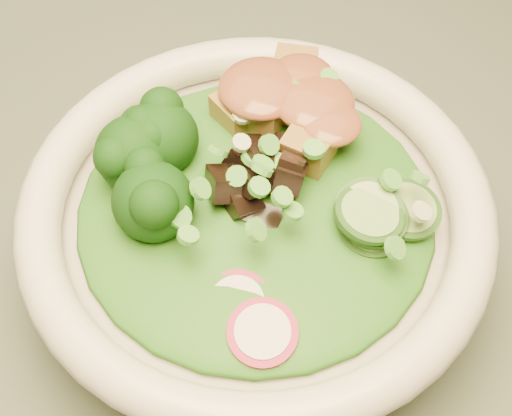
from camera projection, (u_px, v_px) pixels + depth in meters
The scene contains 10 objects.
dining_table at pixel (124, 283), 0.63m from camera, with size 1.20×0.80×0.75m.
salad_bowl at pixel (256, 227), 0.47m from camera, with size 0.30×0.30×0.08m.
lettuce_bed at pixel (256, 207), 0.45m from camera, with size 0.23×0.23×0.03m, color #255D13.
broccoli_florets at pixel (146, 173), 0.44m from camera, with size 0.09×0.08×0.05m, color black, non-canonical shape.
radish_slices at pixel (233, 307), 0.40m from camera, with size 0.12×0.04×0.02m, color maroon, non-canonical shape.
cucumber_slices at pixel (373, 217), 0.43m from camera, with size 0.08×0.08×0.04m, color #8AB966, non-canonical shape.
mushroom_heap at pixel (261, 175), 0.45m from camera, with size 0.08×0.08×0.04m, color black, non-canonical shape.
tofu_cubes at pixel (282, 112), 0.48m from camera, with size 0.10×0.07×0.04m, color olive, non-canonical shape.
peanut_sauce at pixel (282, 97), 0.47m from camera, with size 0.08×0.06×0.02m, color brown.
scallion_garnish at pixel (256, 181), 0.43m from camera, with size 0.21×0.21×0.03m, color #55AA3C, non-canonical shape.
Camera 1 is at (0.26, -0.21, 1.18)m, focal length 50.00 mm.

